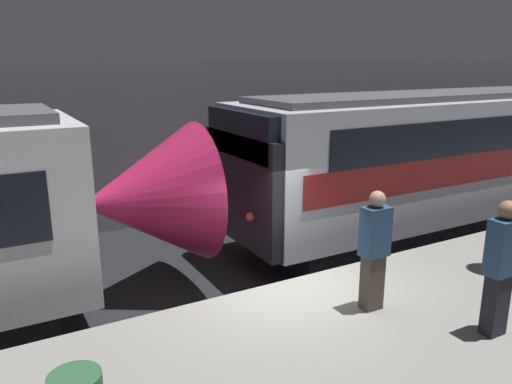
{
  "coord_description": "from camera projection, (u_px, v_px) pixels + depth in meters",
  "views": [
    {
      "loc": [
        -3.86,
        -6.06,
        4.38
      ],
      "look_at": [
        0.1,
        1.04,
        2.23
      ],
      "focal_mm": 35.0,
      "sensor_mm": 36.0,
      "label": 1
    }
  ],
  "objects": [
    {
      "name": "ground_plane",
      "position": [
        282.0,
        340.0,
        8.06
      ],
      "size": [
        120.0,
        120.0,
        0.0
      ],
      "primitive_type": "plane",
      "color": "black"
    },
    {
      "name": "station_rear_barrier",
      "position": [
        147.0,
        145.0,
        13.25
      ],
      "size": [
        50.0,
        0.15,
        4.38
      ],
      "color": "gray",
      "rests_on": "ground"
    },
    {
      "name": "person_walking",
      "position": [
        374.0,
        248.0,
        6.71
      ],
      "size": [
        0.38,
        0.24,
        1.68
      ],
      "color": "#473D33",
      "rests_on": "platform"
    },
    {
      "name": "person_waiting",
      "position": [
        501.0,
        265.0,
        6.05
      ],
      "size": [
        0.38,
        0.24,
        1.74
      ],
      "color": "black",
      "rests_on": "platform"
    },
    {
      "name": "platform",
      "position": [
        374.0,
        384.0,
        6.14
      ],
      "size": [
        40.0,
        4.23,
        1.05
      ],
      "color": "gray",
      "rests_on": "ground"
    }
  ]
}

